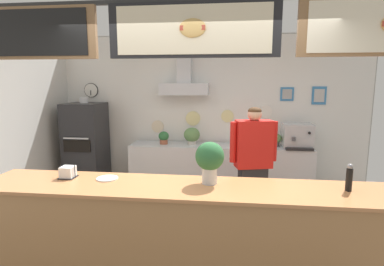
% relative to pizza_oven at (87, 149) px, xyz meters
% --- Properties ---
extents(ground_plane, '(6.53, 6.53, 0.00)m').
position_rel_pizza_oven_xyz_m(ground_plane, '(2.13, -1.92, -0.81)').
color(ground_plane, '#514C47').
extents(back_wall_assembly, '(5.44, 2.82, 2.78)m').
position_rel_pizza_oven_xyz_m(back_wall_assembly, '(2.11, 0.33, 0.68)').
color(back_wall_assembly, '#9E9E99').
rests_on(back_wall_assembly, ground_plane).
extents(service_counter, '(3.93, 0.67, 1.04)m').
position_rel_pizza_oven_xyz_m(service_counter, '(2.13, -2.39, -0.29)').
color(service_counter, '#B77F4C').
rests_on(service_counter, ground_plane).
extents(back_prep_counter, '(3.04, 0.54, 0.91)m').
position_rel_pizza_oven_xyz_m(back_prep_counter, '(2.32, 0.12, -0.36)').
color(back_prep_counter, silver).
rests_on(back_prep_counter, ground_plane).
extents(pizza_oven, '(0.61, 0.69, 1.71)m').
position_rel_pizza_oven_xyz_m(pizza_oven, '(0.00, 0.00, 0.00)').
color(pizza_oven, '#232326').
rests_on(pizza_oven, ground_plane).
extents(shop_worker, '(0.59, 0.32, 1.67)m').
position_rel_pizza_oven_xyz_m(shop_worker, '(2.78, -1.19, 0.08)').
color(shop_worker, '#232328').
rests_on(shop_worker, ground_plane).
extents(espresso_machine, '(0.47, 0.46, 0.39)m').
position_rel_pizza_oven_xyz_m(espresso_machine, '(3.57, 0.10, 0.29)').
color(espresso_machine, '#B7BABF').
rests_on(espresso_machine, back_prep_counter).
extents(potted_thyme, '(0.18, 0.18, 0.21)m').
position_rel_pizza_oven_xyz_m(potted_thyme, '(3.25, 0.15, 0.22)').
color(potted_thyme, '#4C4C51').
rests_on(potted_thyme, back_prep_counter).
extents(potted_sage, '(0.18, 0.18, 0.22)m').
position_rel_pizza_oven_xyz_m(potted_sage, '(1.35, 0.11, 0.22)').
color(potted_sage, '#9E563D').
rests_on(potted_sage, back_prep_counter).
extents(potted_rosemary, '(0.27, 0.27, 0.29)m').
position_rel_pizza_oven_xyz_m(potted_rosemary, '(1.84, 0.16, 0.26)').
color(potted_rosemary, beige).
rests_on(potted_rosemary, back_prep_counter).
extents(napkin_holder, '(0.15, 0.15, 0.13)m').
position_rel_pizza_oven_xyz_m(napkin_holder, '(0.91, -2.28, 0.29)').
color(napkin_holder, '#262628').
rests_on(napkin_holder, service_counter).
extents(pepper_grinder, '(0.05, 0.05, 0.24)m').
position_rel_pizza_oven_xyz_m(pepper_grinder, '(3.50, -2.34, 0.35)').
color(pepper_grinder, black).
rests_on(pepper_grinder, service_counter).
extents(basil_vase, '(0.27, 0.27, 0.39)m').
position_rel_pizza_oven_xyz_m(basil_vase, '(2.30, -2.28, 0.46)').
color(basil_vase, silver).
rests_on(basil_vase, service_counter).
extents(condiment_plate, '(0.21, 0.21, 0.01)m').
position_rel_pizza_oven_xyz_m(condiment_plate, '(1.30, -2.27, 0.24)').
color(condiment_plate, white).
rests_on(condiment_plate, service_counter).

